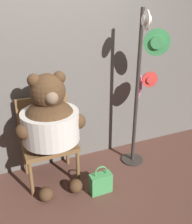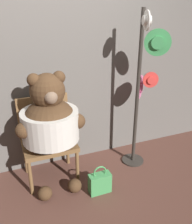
% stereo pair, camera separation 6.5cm
% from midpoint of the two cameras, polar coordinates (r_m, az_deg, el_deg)
% --- Properties ---
extents(ground_plane, '(14.00, 14.00, 0.00)m').
position_cam_midpoint_polar(ground_plane, '(2.95, -6.38, -16.86)').
color(ground_plane, brown).
extents(wall_back, '(8.00, 0.10, 2.30)m').
position_cam_midpoint_polar(wall_back, '(2.94, -11.03, 8.32)').
color(wall_back, '#66605B').
rests_on(wall_back, ground_plane).
extents(chair, '(0.58, 0.47, 0.96)m').
position_cam_midpoint_polar(chair, '(2.90, -11.77, -5.37)').
color(chair, brown).
rests_on(chair, ground_plane).
extents(teddy_bear, '(0.73, 0.64, 1.30)m').
position_cam_midpoint_polar(teddy_bear, '(2.65, -11.06, -2.40)').
color(teddy_bear, '#4C331E').
rests_on(teddy_bear, ground_plane).
extents(hat_display_rack, '(0.42, 0.44, 1.87)m').
position_cam_midpoint_polar(hat_display_rack, '(2.95, 9.82, 5.84)').
color(hat_display_rack, '#332D28').
rests_on(hat_display_rack, ground_plane).
extents(handbag_on_ground, '(0.24, 0.11, 0.34)m').
position_cam_midpoint_polar(handbag_on_ground, '(2.81, 0.39, -15.84)').
color(handbag_on_ground, '#479E56').
rests_on(handbag_on_ground, ground_plane).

